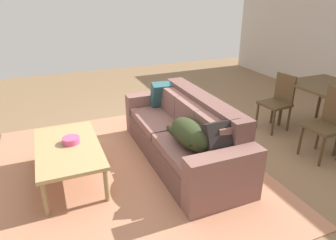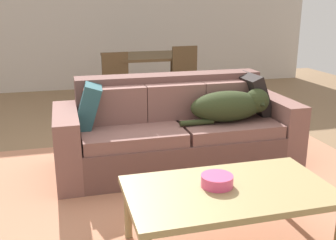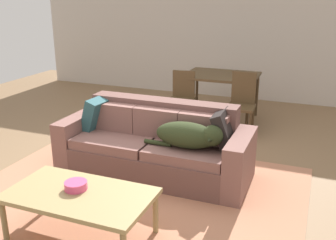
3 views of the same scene
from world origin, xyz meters
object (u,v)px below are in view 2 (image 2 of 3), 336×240
Objects in this scene: throw_pillow_by_left_arm at (88,106)px; dining_chair_near_right at (187,78)px; coffee_table at (229,194)px; dining_table at (144,60)px; dog_on_left_cushion at (232,106)px; throw_pillow_by_right_arm at (253,95)px; dining_chair_near_left at (118,83)px; bowl_on_coffee_table at (217,181)px; couch at (176,132)px.

dining_chair_near_right is at bearing 49.09° from throw_pillow_by_left_arm.
dining_table is (0.26, 3.77, 0.30)m from coffee_table.
coffee_table is 3.79m from dining_table.
coffee_table is 1.34× the size of dining_chair_near_right.
dog_on_left_cushion is 0.39m from throw_pillow_by_right_arm.
dining_chair_near_right is at bearing -8.08° from dining_chair_near_left.
throw_pillow_by_right_arm is 0.47× the size of dining_chair_near_left.
throw_pillow_by_right_arm reaches higher than bowl_on_coffee_table.
dog_on_left_cushion is 1.00× the size of dining_chair_near_left.
dog_on_left_cushion is 1.39m from bowl_on_coffee_table.
dining_chair_near_right is at bearing 95.13° from throw_pillow_by_right_arm.
throw_pillow_by_right_arm is at bearing -87.72° from dining_chair_near_right.
dining_chair_near_left is at bearing 112.07° from dog_on_left_cushion.
dog_on_left_cushion is 2.20× the size of throw_pillow_by_left_arm.
throw_pillow_by_left_arm reaches higher than coffee_table.
bowl_on_coffee_table is (-0.63, -1.23, -0.13)m from dog_on_left_cushion.
dining_chair_near_left is at bearing 92.87° from bowl_on_coffee_table.
dining_chair_near_right is (1.47, 1.69, -0.12)m from throw_pillow_by_left_arm.
throw_pillow_by_right_arm is at bearing 59.06° from coffee_table.
throw_pillow_by_left_arm is 1.59m from bowl_on_coffee_table.
dining_chair_near_right is (0.48, -0.59, -0.18)m from dining_table.
throw_pillow_by_left_arm reaches higher than dog_on_left_cushion.
throw_pillow_by_right_arm is at bearing -63.49° from dining_chair_near_left.
throw_pillow_by_right_arm is at bearing 33.14° from dog_on_left_cushion.
throw_pillow_by_right_arm reaches higher than dining_table.
coffee_table is 1.43× the size of dining_chair_near_left.
throw_pillow_by_right_arm is 2.05m from dining_chair_near_left.
dining_chair_near_left reaches higher than throw_pillow_by_left_arm.
throw_pillow_by_left_arm is 1.80m from dining_chair_near_left.
dining_table is (0.18, 2.33, 0.36)m from couch.
coffee_table is 6.32× the size of bowl_on_coffee_table.
dining_chair_near_left is at bearing 93.95° from coffee_table.
throw_pillow_by_left_arm is 2.24m from dining_chair_near_right.
couch is 2.37m from dining_table.
dog_on_left_cushion is at bearing -146.73° from throw_pillow_by_right_arm.
throw_pillow_by_left_arm is at bearing -133.76° from dining_chair_near_right.
dog_on_left_cushion reaches higher than bowl_on_coffee_table.
dog_on_left_cushion is 2.09m from dining_chair_near_left.
throw_pillow_by_left_arm is 1.67m from coffee_table.
throw_pillow_by_right_arm is 1.74m from bowl_on_coffee_table.
dining_chair_near_right reaches higher than throw_pillow_by_right_arm.
bowl_on_coffee_table is at bearing -93.60° from dining_chair_near_left.
couch is 2.39× the size of dining_chair_near_right.
dining_chair_near_left is at bearing -130.50° from dining_table.
dog_on_left_cushion reaches higher than coffee_table.
dog_on_left_cushion is 4.42× the size of bowl_on_coffee_table.
dining_chair_near_right is (-0.15, 1.69, -0.13)m from throw_pillow_by_right_arm.
couch is 1.44m from coffee_table.
throw_pillow_by_left_arm reaches higher than dining_table.
bowl_on_coffee_table is 0.23× the size of dining_chair_near_left.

